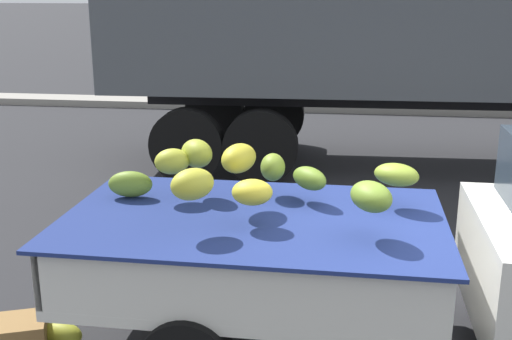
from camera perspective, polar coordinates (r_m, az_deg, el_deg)
curb_strip at (r=15.14m, az=11.16°, el=5.39°), size 80.00×0.80×0.16m
semi_trailer at (r=10.50m, az=21.29°, el=13.66°), size 12.07×2.96×3.95m
fallen_banana_bunch_near_tailgate at (r=5.51m, az=-16.88°, el=-13.70°), size 0.39×0.26×0.19m
produce_crate at (r=5.46m, az=-20.80°, el=-13.74°), size 0.62×0.53×0.29m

